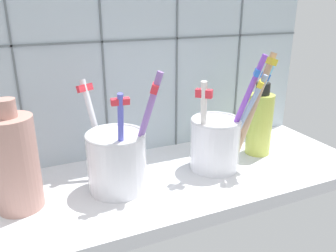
% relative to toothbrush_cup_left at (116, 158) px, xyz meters
% --- Properties ---
extents(counter_slab, '(0.64, 0.22, 0.02)m').
position_rel_toothbrush_cup_left_xyz_m(counter_slab, '(0.08, -0.00, -0.06)').
color(counter_slab, silver).
rests_on(counter_slab, ground).
extents(tile_wall_back, '(0.64, 0.02, 0.45)m').
position_rel_toothbrush_cup_left_xyz_m(tile_wall_back, '(0.08, 0.12, 0.16)').
color(tile_wall_back, '#B2C1CC').
rests_on(tile_wall_back, ground).
extents(toothbrush_cup_left, '(0.10, 0.11, 0.17)m').
position_rel_toothbrush_cup_left_xyz_m(toothbrush_cup_left, '(0.00, 0.00, 0.00)').
color(toothbrush_cup_left, silver).
rests_on(toothbrush_cup_left, counter_slab).
extents(toothbrush_cup_right, '(0.13, 0.09, 0.18)m').
position_rel_toothbrush_cup_left_xyz_m(toothbrush_cup_right, '(0.16, -0.00, 0.00)').
color(toothbrush_cup_right, white).
rests_on(toothbrush_cup_right, counter_slab).
extents(ceramic_vase, '(0.06, 0.06, 0.15)m').
position_rel_toothbrush_cup_left_xyz_m(ceramic_vase, '(-0.13, 0.00, 0.02)').
color(ceramic_vase, tan).
rests_on(ceramic_vase, counter_slab).
extents(soap_bottle, '(0.04, 0.04, 0.13)m').
position_rel_toothbrush_cup_left_xyz_m(soap_bottle, '(0.26, 0.01, 0.01)').
color(soap_bottle, '#C5CF53').
rests_on(soap_bottle, counter_slab).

